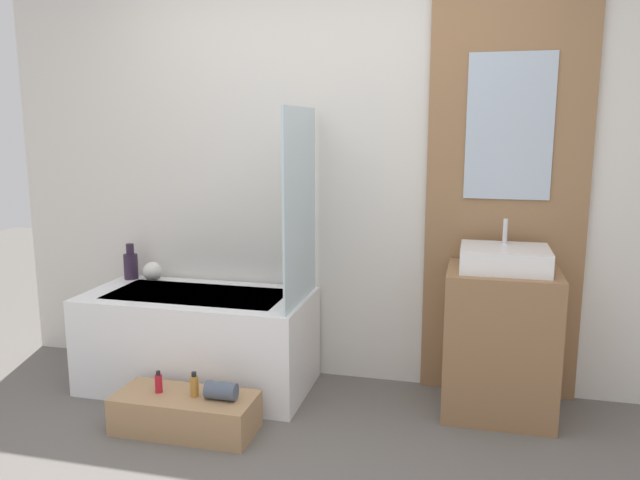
% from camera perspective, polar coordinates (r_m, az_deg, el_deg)
% --- Properties ---
extents(wall_tiled_back, '(4.20, 0.06, 2.60)m').
position_cam_1_polar(wall_tiled_back, '(3.79, 0.75, 6.51)').
color(wall_tiled_back, silver).
rests_on(wall_tiled_back, ground_plane).
extents(wall_wood_accent, '(0.88, 0.04, 2.60)m').
position_cam_1_polar(wall_wood_accent, '(3.64, 16.72, 6.15)').
color(wall_wood_accent, '#8E6642').
rests_on(wall_wood_accent, ground_plane).
extents(bathtub, '(1.34, 0.67, 0.58)m').
position_cam_1_polar(bathtub, '(3.87, -11.02, -8.93)').
color(bathtub, white).
rests_on(bathtub, ground_plane).
extents(glass_shower_screen, '(0.01, 0.63, 1.08)m').
position_cam_1_polar(glass_shower_screen, '(3.45, -1.84, 3.08)').
color(glass_shower_screen, silver).
rests_on(glass_shower_screen, bathtub).
extents(wooden_step_bench, '(0.73, 0.31, 0.19)m').
position_cam_1_polar(wooden_step_bench, '(3.41, -12.18, -15.18)').
color(wooden_step_bench, '#A87F56').
rests_on(wooden_step_bench, ground_plane).
extents(vanity_cabinet, '(0.59, 0.49, 0.80)m').
position_cam_1_polar(vanity_cabinet, '(3.56, 16.13, -8.95)').
color(vanity_cabinet, '#8E6642').
rests_on(vanity_cabinet, ground_plane).
extents(sink, '(0.46, 0.37, 0.26)m').
position_cam_1_polar(sink, '(3.44, 16.52, -1.63)').
color(sink, white).
rests_on(sink, vanity_cabinet).
extents(vase_tall_dark, '(0.09, 0.09, 0.23)m').
position_cam_1_polar(vase_tall_dark, '(4.23, -16.91, -2.16)').
color(vase_tall_dark, '#2D1E33').
rests_on(vase_tall_dark, bathtub).
extents(vase_round_light, '(0.12, 0.12, 0.12)m').
position_cam_1_polar(vase_round_light, '(4.14, -15.06, -2.79)').
color(vase_round_light, silver).
rests_on(vase_round_light, bathtub).
extents(bottle_soap_primary, '(0.04, 0.04, 0.12)m').
position_cam_1_polar(bottle_soap_primary, '(3.42, -14.54, -12.52)').
color(bottle_soap_primary, '#B21928').
rests_on(bottle_soap_primary, wooden_step_bench).
extents(bottle_soap_secondary, '(0.04, 0.04, 0.13)m').
position_cam_1_polar(bottle_soap_secondary, '(3.33, -11.42, -12.91)').
color(bottle_soap_secondary, '#B2752D').
rests_on(bottle_soap_secondary, wooden_step_bench).
extents(towel_roll, '(0.16, 0.09, 0.09)m').
position_cam_1_polar(towel_roll, '(3.28, -9.03, -13.46)').
color(towel_roll, '#4C5666').
rests_on(towel_roll, wooden_step_bench).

